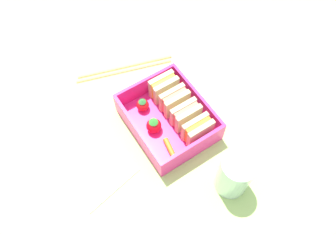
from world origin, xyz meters
The scene contains 13 objects.
ground_plane centered at (0.00, 0.00, -1.00)cm, with size 120.00×120.00×2.00cm, color #ADD574.
bento_tray centered at (0.00, 0.00, 0.60)cm, with size 17.17×14.17×1.20cm, color #EC298B.
bento_rim centered at (0.00, 0.00, 3.40)cm, with size 17.17×14.17×4.40cm.
sandwich_left centered at (-5.76, 2.78, 3.72)cm, with size 2.81×5.56×5.05cm.
sandwich_center_left centered at (-1.92, 2.78, 3.72)cm, with size 2.81×5.56×5.05cm.
sandwich_center centered at (1.92, 2.78, 3.72)cm, with size 2.81×5.56×5.05cm.
sandwich_center_right centered at (5.76, 2.78, 3.72)cm, with size 2.81×5.56×5.05cm.
strawberry_left centered at (-5.23, -2.58, 2.57)cm, with size 2.50×2.50×3.10cm.
strawberry_far_left centered at (-0.12, -3.24, 2.78)cm, with size 2.92×2.92×3.52cm.
carrot_stick_far_left centered at (5.38, -3.07, 1.71)cm, with size 1.02×1.02×4.49cm, color orange.
chopstick_pair centered at (-16.72, -0.64, 0.35)cm, with size 7.85×20.65×0.70cm.
drinking_glass centered at (16.41, 2.67, 4.79)cm, with size 5.81×5.81×9.58cm, color silver.
folded_napkin centered at (-1.13, -16.72, 0.20)cm, with size 15.00×11.61×0.40cm, color silver.
Camera 1 is at (25.84, -16.97, 57.73)cm, focal length 35.00 mm.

